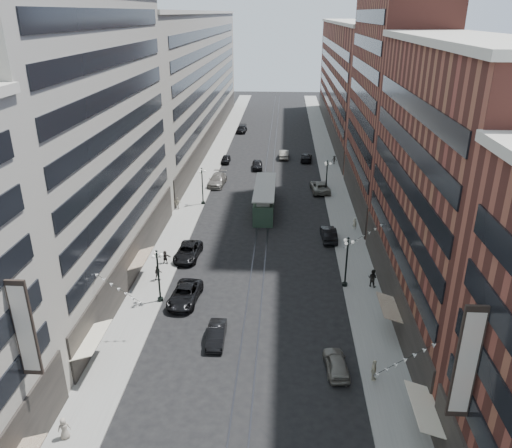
% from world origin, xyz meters
% --- Properties ---
extents(ground, '(220.00, 220.00, 0.00)m').
position_xyz_m(ground, '(0.00, 60.00, 0.00)').
color(ground, black).
rests_on(ground, ground).
extents(sidewalk_west, '(4.00, 180.00, 0.15)m').
position_xyz_m(sidewalk_west, '(-11.00, 70.00, 0.07)').
color(sidewalk_west, gray).
rests_on(sidewalk_west, ground).
extents(sidewalk_east, '(4.00, 180.00, 0.15)m').
position_xyz_m(sidewalk_east, '(11.00, 70.00, 0.07)').
color(sidewalk_east, gray).
rests_on(sidewalk_east, ground).
extents(rail_west, '(0.12, 180.00, 0.02)m').
position_xyz_m(rail_west, '(-0.70, 70.00, 0.01)').
color(rail_west, '#2D2D33').
rests_on(rail_west, ground).
extents(rail_east, '(0.12, 180.00, 0.02)m').
position_xyz_m(rail_east, '(0.70, 70.00, 0.01)').
color(rail_east, '#2D2D33').
rests_on(rail_east, ground).
extents(building_west_mid, '(8.00, 36.00, 28.00)m').
position_xyz_m(building_west_mid, '(-17.00, 33.00, 14.00)').
color(building_west_mid, gray).
rests_on(building_west_mid, ground).
extents(building_west_far, '(8.00, 90.00, 26.00)m').
position_xyz_m(building_west_far, '(-17.00, 96.00, 13.00)').
color(building_west_far, gray).
rests_on(building_west_far, ground).
extents(building_east_mid, '(8.00, 30.00, 24.00)m').
position_xyz_m(building_east_mid, '(17.00, 28.00, 12.00)').
color(building_east_mid, brown).
rests_on(building_east_mid, ground).
extents(building_east_tower, '(8.00, 26.00, 42.00)m').
position_xyz_m(building_east_tower, '(17.00, 56.00, 21.00)').
color(building_east_tower, brown).
rests_on(building_east_tower, ground).
extents(building_east_far, '(8.00, 72.00, 24.00)m').
position_xyz_m(building_east_far, '(17.00, 105.00, 12.00)').
color(building_east_far, brown).
rests_on(building_east_far, ground).
extents(lamppost_sw_far, '(1.03, 1.14, 5.52)m').
position_xyz_m(lamppost_sw_far, '(-9.20, 28.00, 3.10)').
color(lamppost_sw_far, black).
rests_on(lamppost_sw_far, sidewalk_west).
extents(lamppost_sw_mid, '(1.03, 1.14, 5.52)m').
position_xyz_m(lamppost_sw_mid, '(-9.20, 55.00, 3.10)').
color(lamppost_sw_mid, black).
rests_on(lamppost_sw_mid, sidewalk_west).
extents(lamppost_se_far, '(1.03, 1.14, 5.52)m').
position_xyz_m(lamppost_se_far, '(9.20, 32.00, 3.10)').
color(lamppost_se_far, black).
rests_on(lamppost_se_far, sidewalk_east).
extents(lamppost_se_mid, '(1.03, 1.14, 5.52)m').
position_xyz_m(lamppost_se_mid, '(9.20, 60.00, 3.10)').
color(lamppost_se_mid, black).
rests_on(lamppost_se_mid, sidewalk_east).
extents(streetcar, '(2.90, 13.12, 3.63)m').
position_xyz_m(streetcar, '(0.00, 53.32, 1.67)').
color(streetcar, '#273E2E').
rests_on(streetcar, ground).
extents(car_2, '(3.05, 5.84, 1.57)m').
position_xyz_m(car_2, '(-6.80, 28.21, 0.79)').
color(car_2, black).
rests_on(car_2, ground).
extents(car_4, '(2.05, 4.34, 1.44)m').
position_xyz_m(car_4, '(7.10, 18.68, 0.72)').
color(car_4, slate).
rests_on(car_4, ground).
extents(car_5, '(1.54, 4.25, 1.39)m').
position_xyz_m(car_5, '(-2.88, 21.99, 0.70)').
color(car_5, black).
rests_on(car_5, ground).
extents(pedestrian_1, '(0.91, 0.73, 1.63)m').
position_xyz_m(pedestrian_1, '(-11.50, 10.66, 0.97)').
color(pedestrian_1, gray).
rests_on(pedestrian_1, sidewalk_west).
extents(pedestrian_2, '(0.88, 0.63, 1.63)m').
position_xyz_m(pedestrian_2, '(-10.37, 32.05, 0.96)').
color(pedestrian_2, black).
rests_on(pedestrian_2, sidewalk_west).
extents(pedestrian_4, '(0.77, 1.14, 1.79)m').
position_xyz_m(pedestrian_4, '(9.84, 17.61, 1.04)').
color(pedestrian_4, beige).
rests_on(pedestrian_4, sidewalk_east).
extents(car_7, '(2.88, 5.71, 1.55)m').
position_xyz_m(car_7, '(-8.23, 37.64, 0.77)').
color(car_7, black).
rests_on(car_7, ground).
extents(car_8, '(2.90, 6.31, 1.79)m').
position_xyz_m(car_8, '(-8.28, 64.18, 0.89)').
color(car_8, '#66625B').
rests_on(car_8, ground).
extents(car_9, '(1.63, 4.05, 1.38)m').
position_xyz_m(car_9, '(-8.40, 77.42, 0.69)').
color(car_9, black).
rests_on(car_9, ground).
extents(car_10, '(1.95, 4.98, 1.61)m').
position_xyz_m(car_10, '(8.40, 43.61, 0.81)').
color(car_10, black).
rests_on(car_10, ground).
extents(car_11, '(3.22, 6.13, 1.64)m').
position_xyz_m(car_11, '(8.40, 61.85, 0.82)').
color(car_11, slate).
rests_on(car_11, ground).
extents(car_12, '(2.46, 5.15, 1.45)m').
position_xyz_m(car_12, '(6.88, 79.53, 0.72)').
color(car_12, black).
rests_on(car_12, ground).
extents(car_13, '(2.12, 4.68, 1.56)m').
position_xyz_m(car_13, '(-2.20, 73.75, 0.78)').
color(car_13, black).
rests_on(car_13, ground).
extents(car_14, '(1.80, 5.08, 1.67)m').
position_xyz_m(car_14, '(2.58, 81.22, 0.84)').
color(car_14, gray).
rests_on(car_14, ground).
extents(pedestrian_5, '(1.42, 0.53, 1.49)m').
position_xyz_m(pedestrian_5, '(-10.52, 35.94, 0.90)').
color(pedestrian_5, black).
rests_on(pedestrian_5, sidewalk_west).
extents(pedestrian_6, '(1.02, 0.50, 1.71)m').
position_xyz_m(pedestrian_6, '(-12.50, 52.72, 1.00)').
color(pedestrian_6, '#BEB69D').
rests_on(pedestrian_6, sidewalk_west).
extents(pedestrian_7, '(1.08, 0.93, 1.94)m').
position_xyz_m(pedestrian_7, '(11.97, 32.01, 1.12)').
color(pedestrian_7, black).
rests_on(pedestrian_7, sidewalk_east).
extents(pedestrian_8, '(0.57, 0.39, 1.54)m').
position_xyz_m(pedestrian_8, '(12.01, 47.01, 0.92)').
color(pedestrian_8, '#BDB89D').
rests_on(pedestrian_8, sidewalk_east).
extents(pedestrian_9, '(1.08, 0.57, 1.60)m').
position_xyz_m(pedestrian_9, '(11.98, 77.18, 0.95)').
color(pedestrian_9, black).
rests_on(pedestrian_9, sidewalk_east).
extents(car_extra_0, '(2.38, 5.45, 1.56)m').
position_xyz_m(car_extra_0, '(-7.55, 103.55, 0.78)').
color(car_extra_0, black).
rests_on(car_extra_0, ground).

